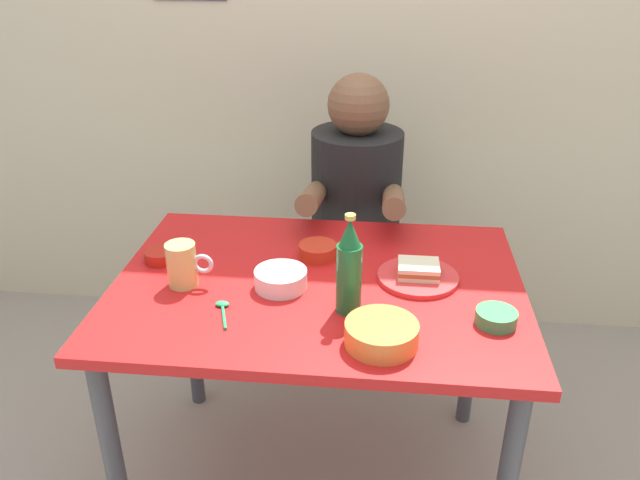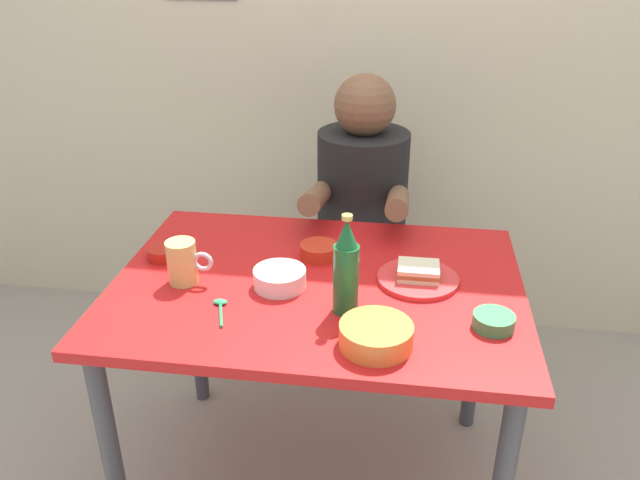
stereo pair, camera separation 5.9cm
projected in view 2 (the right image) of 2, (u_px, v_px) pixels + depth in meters
ground_plane at (318, 480)px, 2.04m from camera, size 6.00×6.00×0.00m
wall_back at (357, 15)px, 2.40m from camera, size 4.40×0.09×2.60m
dining_table at (317, 310)px, 1.75m from camera, size 1.10×0.80×0.74m
stool at (359, 289)px, 2.44m from camera, size 0.34×0.34×0.45m
person_seated at (362, 190)px, 2.24m from camera, size 0.33×0.56×0.72m
plate_orange at (418, 279)px, 1.71m from camera, size 0.22×0.22×0.01m
sandwich at (418, 271)px, 1.70m from camera, size 0.11×0.09×0.04m
beer_mug at (183, 262)px, 1.68m from camera, size 0.13×0.08×0.12m
beer_bottle at (346, 269)px, 1.53m from camera, size 0.06×0.06×0.26m
soup_bowl_orange at (376, 334)px, 1.44m from camera, size 0.17×0.17×0.05m
sauce_bowl_chili at (319, 250)px, 1.83m from camera, size 0.11×0.11×0.04m
rice_bowl_white at (280, 277)px, 1.68m from camera, size 0.14×0.14×0.05m
sambal_bowl_red at (163, 252)px, 1.83m from camera, size 0.10×0.10×0.03m
dip_bowl_green at (494, 321)px, 1.51m from camera, size 0.10×0.10×0.03m
spoon at (220, 307)px, 1.59m from camera, size 0.05×0.12×0.01m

